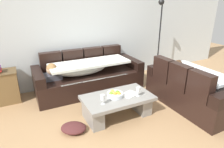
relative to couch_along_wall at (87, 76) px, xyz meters
name	(u,v)px	position (x,y,z in m)	size (l,w,h in m)	color
ground_plane	(129,127)	(0.10, -1.62, -0.33)	(14.00, 14.00, 0.00)	#A78056
back_wall	(82,27)	(0.10, 0.53, 1.02)	(9.00, 0.10, 2.70)	silver
couch_along_wall	(87,76)	(0.00, 0.00, 0.00)	(2.31, 0.92, 0.88)	black
couch_near_window	(192,89)	(1.56, -1.52, 0.00)	(0.92, 1.70, 0.88)	black
coffee_table	(117,104)	(0.10, -1.23, -0.09)	(1.20, 0.68, 0.38)	gray
fruit_bowl	(115,94)	(0.06, -1.22, 0.09)	(0.28, 0.28, 0.10)	silver
wine_glass_near_left	(103,98)	(-0.23, -1.36, 0.16)	(0.07, 0.07, 0.17)	silver
wine_glass_near_right	(138,90)	(0.42, -1.38, 0.16)	(0.07, 0.07, 0.17)	silver
open_magazine	(130,94)	(0.33, -1.26, 0.05)	(0.28, 0.21, 0.01)	white
floor_lamp	(159,34)	(2.00, 0.07, 0.78)	(0.33, 0.31, 1.95)	black
crumpled_garment	(74,128)	(-0.72, -1.32, -0.27)	(0.40, 0.32, 0.12)	#4C2323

